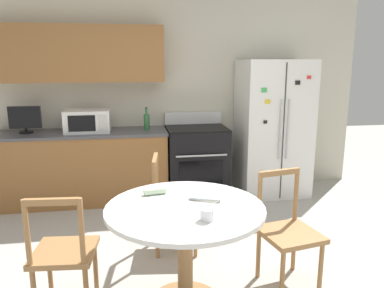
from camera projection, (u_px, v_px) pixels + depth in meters
The scene contains 14 objects.
back_wall at pixel (148, 85), 4.93m from camera, with size 5.20×0.44×2.60m.
kitchen_counter at pixel (83, 167), 4.71m from camera, with size 2.10×0.64×0.90m.
refrigerator at pixel (273, 128), 4.95m from camera, with size 0.89×0.73×1.77m.
oven_range at pixel (197, 161), 4.91m from camera, with size 0.77×0.68×1.08m.
microwave at pixel (88, 121), 4.59m from camera, with size 0.54×0.38×0.27m.
countertop_tv at pixel (25, 119), 4.49m from camera, with size 0.37×0.16×0.33m.
counter_bottle at pixel (147, 121), 4.75m from camera, with size 0.07×0.07×0.28m.
dining_table at pixel (185, 228), 2.63m from camera, with size 1.11×1.11×0.77m.
dining_chair_far at pixel (173, 205), 3.49m from camera, with size 0.47×0.47×0.90m.
dining_chair_right at pixel (288, 232), 2.94m from camera, with size 0.49×0.49×0.90m.
dining_chair_left at pixel (64, 253), 2.61m from camera, with size 0.46×0.46×0.90m.
candle_glass at pixel (207, 215), 2.36m from camera, with size 0.09×0.09×0.08m.
folded_napkin at pixel (155, 191), 2.81m from camera, with size 0.17×0.08×0.05m.
mail_stack at pixel (209, 193), 2.81m from camera, with size 0.34×0.37×0.02m.
Camera 1 is at (-0.55, -2.41, 1.75)m, focal length 35.00 mm.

